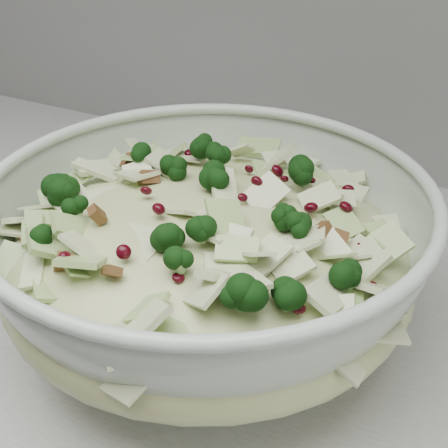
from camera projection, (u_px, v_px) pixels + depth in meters
name	position (u px, v px, depth m)	size (l,w,h in m)	color
mixing_bowl	(208.00, 259.00, 0.52)	(0.41, 0.41, 0.15)	#A9B9A8
salad	(208.00, 235.00, 0.50)	(0.36, 0.36, 0.15)	#C0C586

